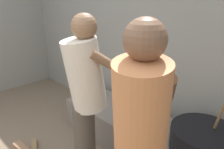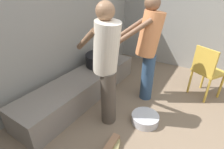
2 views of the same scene
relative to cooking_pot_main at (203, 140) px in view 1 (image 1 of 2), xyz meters
The scene contains 5 objects.
block_enclosure_rear 1.23m from the cooking_pot_main, 151.69° to the left, with size 5.54×0.20×2.14m, color gray.
hearth_ledge 0.62m from the cooking_pot_main, behind, with size 2.39×0.60×0.39m, color slate.
cooking_pot_main is the anchor object (origin of this frame).
cook_in_cream_shirt 1.12m from the cooking_pot_main, 140.26° to the right, with size 0.54×0.73×1.58m.
cook_in_orange_shirt 0.99m from the cooking_pot_main, 91.44° to the right, with size 0.61×0.74×1.62m.
Camera 1 is at (1.57, 0.20, 1.71)m, focal length 35.49 mm.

